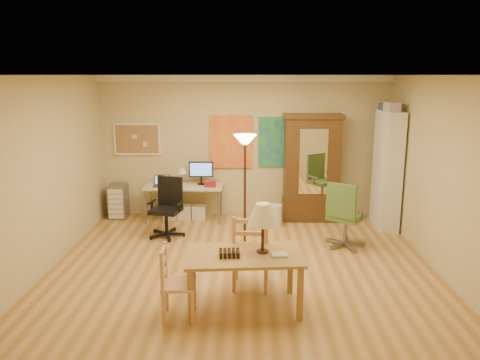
{
  "coord_description": "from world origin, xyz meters",
  "views": [
    {
      "loc": [
        0.1,
        -6.39,
        2.7
      ],
      "look_at": [
        -0.04,
        0.3,
        1.19
      ],
      "focal_mm": 35.0,
      "sensor_mm": 36.0,
      "label": 1
    }
  ],
  "objects_px": {
    "office_chair_green": "(344,230)",
    "bookshelf": "(387,171)",
    "computer_desk": "(186,199)",
    "office_chair_black": "(167,221)",
    "dining_table": "(251,243)",
    "armoire": "(311,174)"
  },
  "relations": [
    {
      "from": "office_chair_green",
      "to": "bookshelf",
      "type": "relative_size",
      "value": 0.51
    },
    {
      "from": "computer_desk",
      "to": "office_chair_black",
      "type": "distance_m",
      "value": 0.98
    },
    {
      "from": "dining_table",
      "to": "armoire",
      "type": "height_order",
      "value": "armoire"
    },
    {
      "from": "armoire",
      "to": "bookshelf",
      "type": "bearing_deg",
      "value": -18.96
    },
    {
      "from": "dining_table",
      "to": "office_chair_green",
      "type": "bearing_deg",
      "value": 53.11
    },
    {
      "from": "office_chair_black",
      "to": "armoire",
      "type": "bearing_deg",
      "value": 21.97
    },
    {
      "from": "office_chair_green",
      "to": "armoire",
      "type": "relative_size",
      "value": 0.54
    },
    {
      "from": "dining_table",
      "to": "office_chair_green",
      "type": "xyz_separation_m",
      "value": [
        1.5,
        2.0,
        -0.51
      ]
    },
    {
      "from": "office_chair_black",
      "to": "office_chair_green",
      "type": "bearing_deg",
      "value": -9.07
    },
    {
      "from": "dining_table",
      "to": "computer_desk",
      "type": "relative_size",
      "value": 0.96
    },
    {
      "from": "computer_desk",
      "to": "armoire",
      "type": "relative_size",
      "value": 0.73
    },
    {
      "from": "computer_desk",
      "to": "dining_table",
      "type": "bearing_deg",
      "value": -70.22
    },
    {
      "from": "dining_table",
      "to": "office_chair_black",
      "type": "bearing_deg",
      "value": 119.92
    },
    {
      "from": "office_chair_green",
      "to": "armoire",
      "type": "distance_m",
      "value": 1.65
    },
    {
      "from": "office_chair_black",
      "to": "bookshelf",
      "type": "height_order",
      "value": "bookshelf"
    },
    {
      "from": "office_chair_black",
      "to": "bookshelf",
      "type": "bearing_deg",
      "value": 8.78
    },
    {
      "from": "dining_table",
      "to": "computer_desk",
      "type": "bearing_deg",
      "value": 109.78
    },
    {
      "from": "computer_desk",
      "to": "office_chair_green",
      "type": "distance_m",
      "value": 3.07
    },
    {
      "from": "computer_desk",
      "to": "bookshelf",
      "type": "xyz_separation_m",
      "value": [
        3.65,
        -0.35,
        0.64
      ]
    },
    {
      "from": "dining_table",
      "to": "computer_desk",
      "type": "height_order",
      "value": "dining_table"
    },
    {
      "from": "dining_table",
      "to": "bookshelf",
      "type": "height_order",
      "value": "bookshelf"
    },
    {
      "from": "dining_table",
      "to": "office_chair_black",
      "type": "height_order",
      "value": "dining_table"
    }
  ]
}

